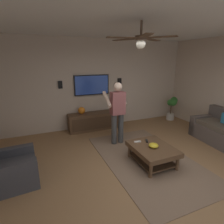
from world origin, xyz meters
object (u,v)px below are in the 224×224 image
remote_white (138,142)px  ceiling_fan (141,40)px  coffee_table (152,151)px  wall_speaker_right (60,85)px  person_standing (117,110)px  tv (92,85)px  vase_round (82,110)px  remote_black (147,141)px  potted_plant_tall (172,106)px  media_console (95,121)px  armchair (10,170)px  bowl (154,145)px  wall_speaker_left (120,81)px

remote_white → ceiling_fan: 2.14m
coffee_table → wall_speaker_right: bearing=28.5°
person_standing → tv: bearing=7.8°
vase_round → remote_black: bearing=-157.1°
potted_plant_tall → vase_round: bearing=85.6°
media_console → coffee_table: bearing=11.4°
media_console → vase_round: size_ratio=7.73×
person_standing → potted_plant_tall: (1.02, -2.68, -0.39)m
armchair → coffee_table: 2.77m
potted_plant_tall → wall_speaker_right: size_ratio=3.96×
coffee_table → remote_white: bearing=29.7°
vase_round → wall_speaker_right: (0.21, 0.56, 0.80)m
bowl → wall_speaker_left: wall_speaker_left is taller
media_console → tv: bearing=180.0°
bowl → ceiling_fan: bearing=90.8°
wall_speaker_left → bowl: bearing=169.9°
potted_plant_tall → remote_black: 3.09m
person_standing → remote_black: 1.13m
wall_speaker_right → media_console: bearing=-104.6°
coffee_table → bowl: bowl is taller
bowl → remote_white: 0.40m
remote_white → ceiling_fan: (-0.36, 0.24, 2.09)m
remote_black → ceiling_fan: size_ratio=0.13×
tv → wall_speaker_right: 0.98m
coffee_table → remote_black: (0.27, -0.03, 0.12)m
wall_speaker_right → bowl: bearing=-152.0°
coffee_table → bowl: 0.16m
remote_black → vase_round: (2.23, 0.94, 0.25)m
remote_black → remote_white: bearing=105.1°
person_standing → vase_round: person_standing is taller
potted_plant_tall → bowl: size_ratio=4.26×
wall_speaker_left → ceiling_fan: 3.07m
armchair → potted_plant_tall: bearing=14.9°
bowl → vase_round: 2.70m
coffee_table → remote_black: bearing=-6.8°
remote_white → coffee_table: bearing=-49.4°
vase_round → person_standing: bearing=-153.4°
remote_black → wall_speaker_right: bearing=58.8°
coffee_table → tv: size_ratio=0.88×
person_standing → vase_round: size_ratio=7.45×
tv → wall_speaker_left: 0.98m
person_standing → vase_round: (1.27, 0.64, -0.27)m
bowl → wall_speaker_right: (2.75, 1.46, 1.02)m
armchair → person_standing: size_ratio=0.53×
potted_plant_tall → remote_white: (-1.93, 2.59, -0.13)m
tv → ceiling_fan: size_ratio=0.97×
armchair → wall_speaker_right: 2.87m
person_standing → coffee_table: bearing=-168.6°
potted_plant_tall → remote_white: bearing=126.6°
remote_black → wall_speaker_left: size_ratio=0.68×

